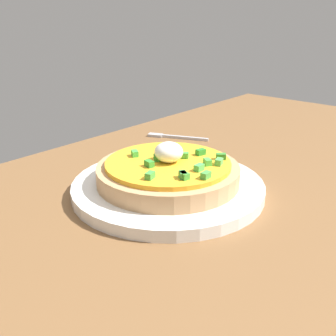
% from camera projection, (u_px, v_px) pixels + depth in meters
% --- Properties ---
extents(dining_table, '(1.22, 0.81, 0.02)m').
position_uv_depth(dining_table, '(279.00, 210.00, 0.52)').
color(dining_table, brown).
rests_on(dining_table, ground).
extents(plate, '(0.26, 0.26, 0.02)m').
position_uv_depth(plate, '(168.00, 187.00, 0.54)').
color(plate, white).
rests_on(plate, dining_table).
extents(pizza, '(0.19, 0.19, 0.06)m').
position_uv_depth(pizza, '(168.00, 171.00, 0.53)').
color(pizza, tan).
rests_on(pizza, plate).
extents(fork, '(0.06, 0.11, 0.00)m').
position_uv_depth(fork, '(173.00, 137.00, 0.77)').
color(fork, '#B7B7BC').
rests_on(fork, dining_table).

